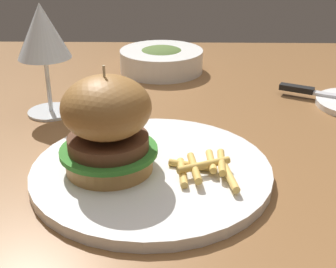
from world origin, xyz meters
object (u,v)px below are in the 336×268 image
burger_sandwich (107,125)px  table_knife (327,94)px  soup_bowl (161,60)px  main_plate (151,171)px  wine_glass (42,34)px

burger_sandwich → table_knife: size_ratio=0.68×
table_knife → soup_bowl: 0.34m
table_knife → burger_sandwich: bearing=-141.9°
main_plate → wine_glass: (-0.18, 0.20, 0.12)m
main_plate → burger_sandwich: bearing=-171.8°
main_plate → burger_sandwich: size_ratio=2.27×
burger_sandwich → soup_bowl: burger_sandwich is taller
main_plate → wine_glass: bearing=131.0°
wine_glass → table_knife: bearing=7.3°
burger_sandwich → soup_bowl: 0.44m
burger_sandwich → table_knife: 0.44m
wine_glass → table_knife: (0.47, 0.06, -0.12)m
burger_sandwich → wine_glass: (-0.12, 0.21, 0.06)m
burger_sandwich → soup_bowl: size_ratio=0.77×
burger_sandwich → main_plate: bearing=8.2°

